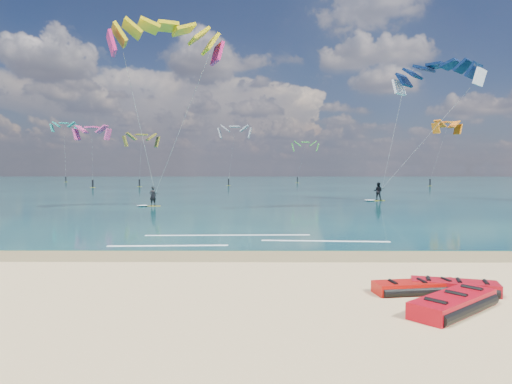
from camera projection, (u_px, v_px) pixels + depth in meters
ground at (244, 197)px, 54.03m from camera, size 320.00×320.00×0.00m
wet_sand_strip at (211, 256)px, 17.07m from camera, size 320.00×2.40×0.01m
sea at (252, 182)px, 117.95m from camera, size 320.00×200.00×0.04m
packed_kite_left at (418, 293)px, 11.91m from camera, size 2.60×1.37×0.36m
packed_kite_mid at (454, 293)px, 11.94m from camera, size 2.52×1.62×0.37m
packed_kite_right at (453, 312)px, 10.35m from camera, size 2.94×2.77×0.44m
kitesurfer_main at (159, 111)px, 36.34m from camera, size 9.83×8.90×15.40m
kitesurfer_far at (410, 122)px, 44.98m from camera, size 11.51×6.99×14.88m
shoreline_foam at (242, 239)px, 20.78m from camera, size 12.16×3.62×0.01m
distant_kites at (206, 157)px, 93.78m from camera, size 90.31×38.67×14.91m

